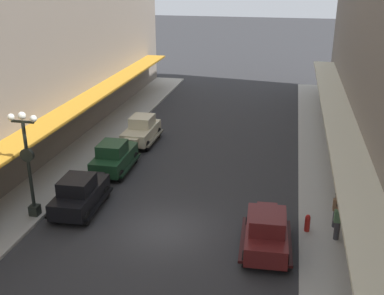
# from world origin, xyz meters

# --- Properties ---
(ground_plane) EXTENTS (200.00, 200.00, 0.00)m
(ground_plane) POSITION_xyz_m (0.00, 0.00, 0.00)
(ground_plane) COLOR #2D2D30
(sidewalk_left) EXTENTS (3.00, 60.00, 0.15)m
(sidewalk_left) POSITION_xyz_m (-7.50, 0.00, 0.07)
(sidewalk_left) COLOR #A8A59E
(sidewalk_left) RESTS_ON ground
(sidewalk_right) EXTENTS (3.00, 60.00, 0.15)m
(sidewalk_right) POSITION_xyz_m (7.50, 0.00, 0.07)
(sidewalk_right) COLOR #A8A59E
(sidewalk_right) RESTS_ON ground
(parked_car_0) EXTENTS (2.14, 4.26, 1.84)m
(parked_car_0) POSITION_xyz_m (-4.54, 10.75, 0.94)
(parked_car_0) COLOR beige
(parked_car_0) RESTS_ON ground
(parked_car_1) EXTENTS (2.31, 4.32, 1.84)m
(parked_car_1) POSITION_xyz_m (4.61, -0.61, 0.94)
(parked_car_1) COLOR #591919
(parked_car_1) RESTS_ON ground
(parked_car_2) EXTENTS (2.21, 4.29, 1.84)m
(parked_car_2) POSITION_xyz_m (-4.65, 5.86, 0.94)
(parked_car_2) COLOR #193D23
(parked_car_2) RESTS_ON ground
(parked_car_3) EXTENTS (2.28, 4.31, 1.84)m
(parked_car_3) POSITION_xyz_m (-4.57, 1.00, 0.94)
(parked_car_3) COLOR black
(parked_car_3) RESTS_ON ground
(lamp_post_with_clock) EXTENTS (1.42, 0.44, 5.16)m
(lamp_post_with_clock) POSITION_xyz_m (-6.40, -0.16, 2.99)
(lamp_post_with_clock) COLOR black
(lamp_post_with_clock) RESTS_ON sidewalk_left
(fire_hydrant) EXTENTS (0.24, 0.24, 0.82)m
(fire_hydrant) POSITION_xyz_m (6.35, 1.05, 0.56)
(fire_hydrant) COLOR #B21E19
(fire_hydrant) RESTS_ON sidewalk_right
(pedestrian_1) EXTENTS (0.36, 0.28, 1.67)m
(pedestrian_1) POSITION_xyz_m (7.60, 1.68, 1.01)
(pedestrian_1) COLOR #2D2D33
(pedestrian_1) RESTS_ON sidewalk_right
(pedestrian_2) EXTENTS (0.36, 0.28, 1.67)m
(pedestrian_2) POSITION_xyz_m (7.58, 0.61, 1.01)
(pedestrian_2) COLOR #2D2D33
(pedestrian_2) RESTS_ON sidewalk_right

